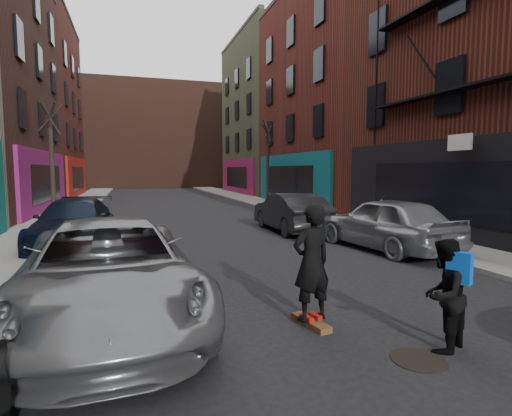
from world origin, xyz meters
TOP-DOWN VIEW (x-y plane):
  - sidewalk_left at (-6.25, 30.00)m, footprint 2.50×84.00m
  - sidewalk_right at (6.25, 30.00)m, footprint 2.50×84.00m
  - buildings_right at (13.50, 16.00)m, footprint 12.00×56.00m
  - building_far at (0.00, 56.00)m, footprint 40.00×10.00m
  - tree_left_far at (-6.20, 18.00)m, footprint 2.00×2.00m
  - tree_right_far at (6.20, 24.00)m, footprint 2.00×2.00m
  - parked_left_far at (-3.20, 4.67)m, footprint 3.02×6.01m
  - parked_left_end at (-4.60, 11.83)m, footprint 2.45×5.29m
  - parked_right_far at (4.60, 8.28)m, footprint 2.51×5.03m
  - parked_right_end at (3.20, 12.55)m, footprint 1.63×4.66m
  - skateboard at (-0.17, 3.47)m, footprint 0.37×0.83m
  - skateboarder at (-0.17, 3.47)m, footprint 0.74×0.56m
  - pedestrian at (1.18, 2.17)m, footprint 0.93×0.86m
  - manhole at (0.67, 2.01)m, footprint 0.85×0.85m

SIDE VIEW (x-z plane):
  - manhole at x=0.67m, z-range 0.00..0.01m
  - skateboard at x=-0.17m, z-range 0.00..0.10m
  - sidewalk_left at x=-6.25m, z-range 0.00..0.13m
  - sidewalk_right at x=6.25m, z-range 0.00..0.13m
  - parked_left_end at x=-4.60m, z-range 0.00..1.49m
  - parked_right_end at x=3.20m, z-range 0.00..1.54m
  - pedestrian at x=1.18m, z-range 0.01..1.54m
  - parked_left_far at x=-3.20m, z-range 0.00..1.63m
  - parked_right_far at x=4.60m, z-range 0.00..1.65m
  - skateboarder at x=-0.17m, z-range 0.10..1.94m
  - tree_left_far at x=-6.20m, z-range 0.13..6.63m
  - tree_right_far at x=6.20m, z-range 0.13..6.93m
  - building_far at x=0.00m, z-range 0.00..14.00m
  - buildings_right at x=13.50m, z-range 0.00..16.00m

